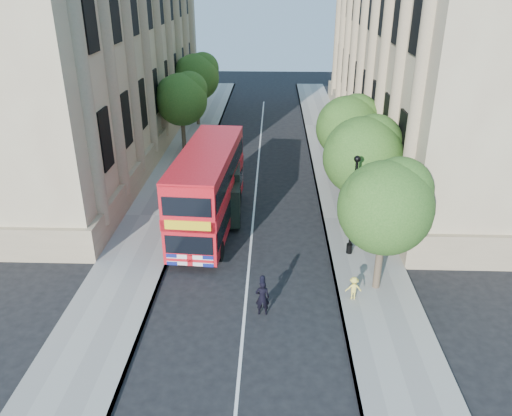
# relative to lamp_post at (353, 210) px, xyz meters

# --- Properties ---
(ground) EXTENTS (120.00, 120.00, 0.00)m
(ground) POSITION_rel_lamp_post_xyz_m (-5.00, -6.00, -2.51)
(ground) COLOR black
(ground) RESTS_ON ground
(pavement_right) EXTENTS (3.50, 80.00, 0.12)m
(pavement_right) POSITION_rel_lamp_post_xyz_m (0.75, 4.00, -2.45)
(pavement_right) COLOR gray
(pavement_right) RESTS_ON ground
(pavement_left) EXTENTS (3.50, 80.00, 0.12)m
(pavement_left) POSITION_rel_lamp_post_xyz_m (-10.75, 4.00, -2.45)
(pavement_left) COLOR gray
(pavement_left) RESTS_ON ground
(building_right) EXTENTS (12.00, 38.00, 18.00)m
(building_right) POSITION_rel_lamp_post_xyz_m (8.80, 18.00, 6.49)
(building_right) COLOR tan
(building_right) RESTS_ON ground
(building_left) EXTENTS (12.00, 38.00, 18.00)m
(building_left) POSITION_rel_lamp_post_xyz_m (-18.80, 18.00, 6.49)
(building_left) COLOR tan
(building_left) RESTS_ON ground
(tree_right_near) EXTENTS (4.00, 4.00, 6.08)m
(tree_right_near) POSITION_rel_lamp_post_xyz_m (0.84, -2.97, 1.74)
(tree_right_near) COLOR #473828
(tree_right_near) RESTS_ON ground
(tree_right_mid) EXTENTS (4.20, 4.20, 6.37)m
(tree_right_mid) POSITION_rel_lamp_post_xyz_m (0.84, 3.03, 1.93)
(tree_right_mid) COLOR #473828
(tree_right_mid) RESTS_ON ground
(tree_right_far) EXTENTS (4.00, 4.00, 6.15)m
(tree_right_far) POSITION_rel_lamp_post_xyz_m (0.84, 9.03, 1.80)
(tree_right_far) COLOR #473828
(tree_right_far) RESTS_ON ground
(tree_left_far) EXTENTS (4.00, 4.00, 6.30)m
(tree_left_far) POSITION_rel_lamp_post_xyz_m (-10.96, 16.03, 1.93)
(tree_left_far) COLOR #473828
(tree_left_far) RESTS_ON ground
(tree_left_back) EXTENTS (4.20, 4.20, 6.65)m
(tree_left_back) POSITION_rel_lamp_post_xyz_m (-10.96, 24.03, 2.20)
(tree_left_back) COLOR #473828
(tree_left_back) RESTS_ON ground
(lamp_post) EXTENTS (0.32, 0.32, 5.16)m
(lamp_post) POSITION_rel_lamp_post_xyz_m (0.00, 0.00, 0.00)
(lamp_post) COLOR black
(lamp_post) RESTS_ON pavement_right
(double_decker_bus) EXTENTS (3.22, 9.83, 4.47)m
(double_decker_bus) POSITION_rel_lamp_post_xyz_m (-7.38, 2.73, -0.04)
(double_decker_bus) COLOR red
(double_decker_bus) RESTS_ON ground
(box_van) EXTENTS (2.31, 5.10, 2.85)m
(box_van) POSITION_rel_lamp_post_xyz_m (-6.79, 4.45, -1.11)
(box_van) COLOR black
(box_van) RESTS_ON ground
(police_constable) EXTENTS (0.60, 0.40, 1.60)m
(police_constable) POSITION_rel_lamp_post_xyz_m (-4.26, -5.00, -1.71)
(police_constable) COLOR black
(police_constable) RESTS_ON ground
(woman_pedestrian) EXTENTS (0.78, 0.61, 1.59)m
(woman_pedestrian) POSITION_rel_lamp_post_xyz_m (1.28, 1.11, -1.59)
(woman_pedestrian) COLOR beige
(woman_pedestrian) RESTS_ON pavement_right
(child_a) EXTENTS (0.72, 0.58, 1.14)m
(child_a) POSITION_rel_lamp_post_xyz_m (1.49, 1.13, -1.82)
(child_a) COLOR orange
(child_a) RESTS_ON pavement_right
(child_b) EXTENTS (0.69, 0.41, 1.06)m
(child_b) POSITION_rel_lamp_post_xyz_m (-0.37, -3.95, -1.86)
(child_b) COLOR #F4DE53
(child_b) RESTS_ON pavement_right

